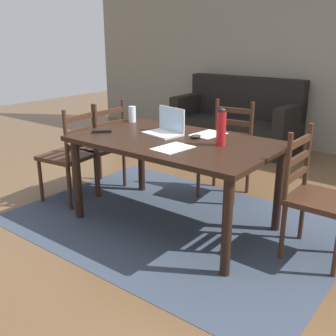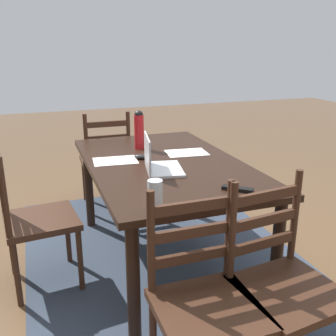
# 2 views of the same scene
# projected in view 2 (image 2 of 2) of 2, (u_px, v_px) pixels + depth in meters

# --- Properties ---
(ground_plane) EXTENTS (14.00, 14.00, 0.00)m
(ground_plane) POSITION_uv_depth(u_px,v_px,m) (165.00, 259.00, 2.88)
(ground_plane) COLOR brown
(area_rug) EXTENTS (2.76, 1.95, 0.01)m
(area_rug) POSITION_uv_depth(u_px,v_px,m) (165.00, 259.00, 2.88)
(area_rug) COLOR #333D4C
(area_rug) RESTS_ON ground
(dining_table) EXTENTS (1.66, 1.01, 0.76)m
(dining_table) POSITION_uv_depth(u_px,v_px,m) (164.00, 174.00, 2.68)
(dining_table) COLOR black
(dining_table) RESTS_ON ground
(chair_left_near) EXTENTS (0.49, 0.49, 0.95)m
(chair_left_near) POSITION_uv_depth(u_px,v_px,m) (283.00, 285.00, 1.80)
(chair_left_near) COLOR #3D2316
(chair_left_near) RESTS_ON ground
(chair_left_far) EXTENTS (0.44, 0.44, 0.95)m
(chair_left_far) POSITION_uv_depth(u_px,v_px,m) (205.00, 303.00, 1.67)
(chair_left_far) COLOR #3D2316
(chair_left_far) RESTS_ON ground
(chair_right_far) EXTENTS (0.45, 0.45, 0.95)m
(chair_right_far) POSITION_uv_depth(u_px,v_px,m) (106.00, 161.00, 3.68)
(chair_right_far) COLOR #3D2316
(chair_right_far) RESTS_ON ground
(chair_far_head) EXTENTS (0.48, 0.48, 0.95)m
(chair_far_head) POSITION_uv_depth(u_px,v_px,m) (34.00, 220.00, 2.46)
(chair_far_head) COLOR #3D2316
(chair_far_head) RESTS_ON ground
(laptop) EXTENTS (0.36, 0.28, 0.23)m
(laptop) POSITION_uv_depth(u_px,v_px,m) (157.00, 162.00, 2.45)
(laptop) COLOR silver
(laptop) RESTS_ON dining_table
(water_bottle) EXTENTS (0.07, 0.07, 0.29)m
(water_bottle) POSITION_uv_depth(u_px,v_px,m) (139.00, 129.00, 2.93)
(water_bottle) COLOR red
(water_bottle) RESTS_ON dining_table
(drinking_glass) EXTENTS (0.07, 0.07, 0.15)m
(drinking_glass) POSITION_uv_depth(u_px,v_px,m) (155.00, 196.00, 1.86)
(drinking_glass) COLOR silver
(drinking_glass) RESTS_ON dining_table
(computer_mouse) EXTENTS (0.09, 0.12, 0.03)m
(computer_mouse) POSITION_uv_depth(u_px,v_px,m) (141.00, 156.00, 2.71)
(computer_mouse) COLOR black
(computer_mouse) RESTS_ON dining_table
(tv_remote) EXTENTS (0.15, 0.16, 0.02)m
(tv_remote) POSITION_uv_depth(u_px,v_px,m) (237.00, 189.00, 2.13)
(tv_remote) COLOR black
(tv_remote) RESTS_ON dining_table
(paper_stack_left) EXTENTS (0.24, 0.32, 0.00)m
(paper_stack_left) POSITION_uv_depth(u_px,v_px,m) (187.00, 153.00, 2.86)
(paper_stack_left) COLOR white
(paper_stack_left) RESTS_ON dining_table
(paper_stack_right) EXTENTS (0.24, 0.31, 0.00)m
(paper_stack_right) POSITION_uv_depth(u_px,v_px,m) (115.00, 161.00, 2.66)
(paper_stack_right) COLOR white
(paper_stack_right) RESTS_ON dining_table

